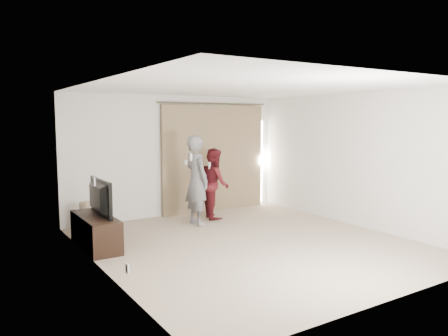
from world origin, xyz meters
The scene contains 10 objects.
floor centered at (0.00, 0.00, 0.00)m, with size 5.50×5.50×0.00m, color tan.
wall_back centered at (0.00, 2.75, 1.30)m, with size 5.00×0.04×2.60m, color silver.
wall_left centered at (-2.50, 0.00, 1.30)m, with size 0.04×5.50×2.60m.
ceiling centered at (0.00, 0.00, 2.60)m, with size 5.00×5.50×0.01m, color white.
curtain centered at (0.91, 2.68, 1.20)m, with size 2.80×0.11×2.46m.
tv_console centered at (-2.27, 1.19, 0.26)m, with size 0.47×1.37×0.53m, color black.
tv centered at (-2.27, 1.19, 0.82)m, with size 1.03×0.14×0.60m, color black.
scratching_post centered at (-2.10, 2.40, 0.22)m, with size 0.41×0.41×0.54m.
person_man centered at (-0.11, 1.69, 0.89)m, with size 0.44×0.66×1.77m.
person_woman centered at (0.49, 2.00, 0.74)m, with size 0.74×0.85×1.48m.
Camera 1 is at (-4.22, -5.80, 2.08)m, focal length 35.00 mm.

